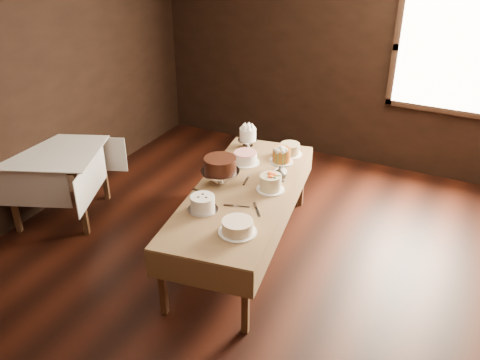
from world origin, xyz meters
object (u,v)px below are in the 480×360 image
at_px(cake_server_e, 206,194).
at_px(cake_server_a, 242,206).
at_px(cake_chocolate, 220,171).
at_px(cake_server_b, 258,212).
at_px(cake_swirl, 203,204).
at_px(display_table, 243,194).
at_px(cake_server_d, 278,181).
at_px(cake_cream, 238,227).
at_px(cake_speckled, 290,149).
at_px(cake_server_c, 248,177).
at_px(cake_caramel, 281,162).
at_px(flower_vase, 280,173).
at_px(cake_flowers, 271,183).
at_px(cake_lattice, 245,158).
at_px(cake_meringue, 248,138).
at_px(side_table, 56,159).

bearing_deg(cake_server_e, cake_server_a, 1.37).
bearing_deg(cake_chocolate, cake_server_b, -31.60).
xyz_separation_m(cake_chocolate, cake_swirl, (0.11, -0.53, -0.06)).
height_order(display_table, cake_server_e, cake_server_e).
bearing_deg(cake_swirl, cake_server_d, 63.54).
bearing_deg(display_table, cake_cream, -67.07).
relative_size(display_table, cake_chocolate, 5.50).
relative_size(cake_server_a, cake_server_b, 1.00).
bearing_deg(cake_speckled, cake_server_c, -104.18).
height_order(cake_caramel, cake_cream, cake_caramel).
xyz_separation_m(cake_swirl, flower_vase, (0.39, 0.84, 0.00)).
relative_size(cake_caramel, cake_flowers, 1.02).
bearing_deg(flower_vase, cake_server_a, -99.03).
distance_m(display_table, cake_server_b, 0.44).
height_order(cake_lattice, cake_server_d, cake_lattice).
xyz_separation_m(cake_meringue, cake_server_d, (0.62, -0.60, -0.10)).
bearing_deg(flower_vase, cake_cream, -87.14).
xyz_separation_m(cake_server_a, cake_server_d, (0.11, 0.58, 0.00)).
bearing_deg(cake_meringue, flower_vase, -41.56).
xyz_separation_m(cake_speckled, cake_server_b, (0.19, -1.23, -0.06)).
height_order(cake_server_d, flower_vase, flower_vase).
bearing_deg(display_table, cake_flowers, 24.60).
distance_m(cake_flowers, cake_server_a, 0.42).
relative_size(display_table, cake_server_a, 10.08).
bearing_deg(cake_server_d, display_table, -161.27).
distance_m(side_table, cake_flowers, 2.38).
distance_m(cake_caramel, cake_server_b, 0.83).
relative_size(cake_speckled, cake_chocolate, 0.61).
height_order(side_table, cake_chocolate, cake_chocolate).
distance_m(cake_flowers, cake_server_b, 0.43).
height_order(cake_speckled, cake_caramel, cake_caramel).
bearing_deg(cake_meringue, cake_speckled, 3.12).
distance_m(cake_flowers, flower_vase, 0.24).
height_order(display_table, cake_server_a, cake_server_a).
xyz_separation_m(cake_server_a, cake_server_e, (-0.40, 0.05, 0.00)).
distance_m(cake_meringue, cake_server_a, 1.29).
relative_size(display_table, cake_server_c, 10.08).
xyz_separation_m(display_table, cake_meringue, (-0.38, 0.89, 0.16)).
distance_m(cake_flowers, cake_cream, 0.78).
bearing_deg(flower_vase, cake_speckled, 101.93).
bearing_deg(cake_chocolate, cake_meringue, 97.90).
height_order(side_table, cake_flowers, cake_flowers).
distance_m(cake_flowers, cake_swirl, 0.72).
bearing_deg(cake_cream, cake_server_d, 92.65).
distance_m(cake_speckled, cake_server_a, 1.21).
distance_m(cake_chocolate, cake_cream, 0.90).
bearing_deg(display_table, flower_vase, 56.27).
bearing_deg(cake_meringue, cake_server_c, -63.96).
relative_size(side_table, cake_lattice, 4.00).
relative_size(cake_swirl, cake_cream, 0.93).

